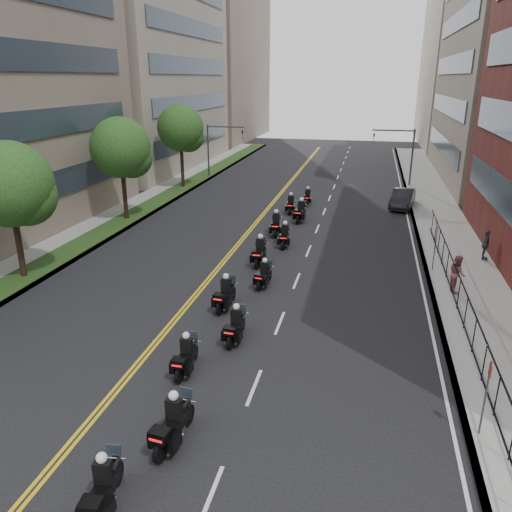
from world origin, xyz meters
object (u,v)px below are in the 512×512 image
Objects in this scene: motorcycle_11 at (308,198)px; pedestrian_c at (486,245)px; motorcycle_7 at (285,236)px; parked_sedan at (403,199)px; motorcycle_6 at (260,253)px; motorcycle_0 at (103,490)px; motorcycle_3 at (236,327)px; motorcycle_4 at (225,295)px; motorcycle_5 at (264,275)px; motorcycle_9 at (301,212)px; motorcycle_2 at (186,357)px; motorcycle_1 at (173,424)px; pedestrian_b at (457,273)px; motorcycle_8 at (276,225)px; motorcycle_10 at (291,205)px.

pedestrian_c reaches higher than motorcycle_11.
motorcycle_7 is 0.48× the size of parked_sedan.
motorcycle_0 is at bearing -90.94° from motorcycle_6.
motorcycle_3 is 3.15m from motorcycle_4.
motorcycle_9 is at bearing 97.42° from motorcycle_5.
motorcycle_2 is at bearing -110.99° from motorcycle_3.
motorcycle_1 reaches higher than parked_sedan.
motorcycle_0 is 1.07× the size of motorcycle_11.
motorcycle_5 is 18.15m from motorcycle_11.
pedestrian_b is at bearing 60.98° from motorcycle_1.
pedestrian_b is at bearing 49.77° from motorcycle_0.
pedestrian_c reaches higher than motorcycle_1.
pedestrian_c is (12.94, -2.51, 0.35)m from motorcycle_8.
motorcycle_5 is at bearing 96.16° from motorcycle_1.
motorcycle_3 is 0.98× the size of motorcycle_7.
motorcycle_9 is (0.99, 27.61, 0.07)m from motorcycle_0.
motorcycle_6 is (-0.80, 15.35, 0.02)m from motorcycle_1.
motorcycle_9 is 0.53× the size of parked_sedan.
motorcycle_4 is 1.28× the size of pedestrian_c.
motorcycle_9 is 14.89m from pedestrian_b.
motorcycle_1 is at bearing -74.75° from motorcycle_2.
motorcycle_1 is 3.84m from motorcycle_2.
pedestrian_c reaches higher than parked_sedan.
motorcycle_2 is 19.81m from pedestrian_c.
pedestrian_c is at bearing 13.59° from motorcycle_6.
motorcycle_6 reaches higher than parked_sedan.
motorcycle_3 is at bearing -85.36° from motorcycle_9.
motorcycle_9 is at bearing 30.48° from pedestrian_b.
motorcycle_10 is 9.60m from parked_sedan.
motorcycle_0 is 0.48× the size of parked_sedan.
motorcycle_0 is 0.92× the size of motorcycle_8.
motorcycle_1 reaches higher than motorcycle_10.
motorcycle_2 is 1.18× the size of pedestrian_c.
motorcycle_2 is 1.02× the size of motorcycle_11.
parked_sedan is 2.58× the size of pedestrian_c.
motorcycle_9 reaches higher than motorcycle_4.
motorcycle_1 is (0.77, 2.66, 0.03)m from motorcycle_0.
motorcycle_10 is 1.07× the size of motorcycle_11.
pedestrian_c reaches higher than motorcycle_4.
motorcycle_6 reaches higher than motorcycle_1.
motorcycle_6 is (0.30, 6.10, 0.04)m from motorcycle_4.
motorcycle_7 reaches higher than motorcycle_3.
parked_sedan is at bearing 60.14° from motorcycle_6.
pedestrian_c reaches higher than motorcycle_2.
pedestrian_b reaches higher than motorcycle_10.
motorcycle_8 is 13.16m from pedestrian_b.
pedestrian_c is (13.08, 9.43, 0.38)m from motorcycle_4.
motorcycle_8 is at bearing 104.76° from motorcycle_5.
motorcycle_3 is 1.18× the size of pedestrian_b.
motorcycle_9 is at bearing 90.15° from motorcycle_4.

